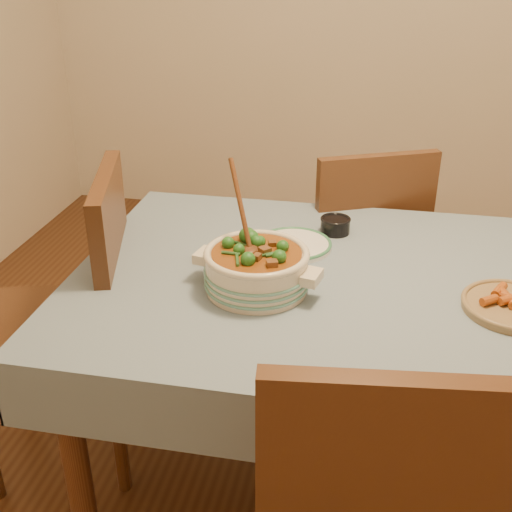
{
  "coord_description": "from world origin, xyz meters",
  "views": [
    {
      "loc": [
        -0.02,
        -1.58,
        1.61
      ],
      "look_at": [
        -0.31,
        -0.09,
        0.85
      ],
      "focal_mm": 45.0,
      "sensor_mm": 36.0,
      "label": 1
    }
  ],
  "objects": [
    {
      "name": "floor",
      "position": [
        0.0,
        0.0,
        0.0
      ],
      "size": [
        4.5,
        4.5,
        0.0
      ],
      "primitive_type": "plane",
      "color": "#462514",
      "rests_on": "ground"
    },
    {
      "name": "dining_table",
      "position": [
        0.0,
        0.0,
        0.66
      ],
      "size": [
        1.68,
        1.08,
        0.76
      ],
      "color": "brown",
      "rests_on": "floor"
    },
    {
      "name": "stew_casserole",
      "position": [
        -0.31,
        -0.1,
        0.83
      ],
      "size": [
        0.36,
        0.32,
        0.33
      ],
      "rotation": [
        0.0,
        0.0,
        -0.22
      ],
      "color": "beige",
      "rests_on": "dining_table"
    },
    {
      "name": "white_plate",
      "position": [
        -0.25,
        0.17,
        0.77
      ],
      "size": [
        0.29,
        0.29,
        0.02
      ],
      "rotation": [
        0.0,
        0.0,
        0.32
      ],
      "color": "white",
      "rests_on": "dining_table"
    },
    {
      "name": "condiment_bowl",
      "position": [
        -0.13,
        0.31,
        0.78
      ],
      "size": [
        0.12,
        0.12,
        0.05
      ],
      "rotation": [
        0.0,
        0.0,
        0.29
      ],
      "color": "black",
      "rests_on": "dining_table"
    },
    {
      "name": "chair_far",
      "position": [
        -0.06,
        0.67,
        0.53
      ],
      "size": [
        0.58,
        0.58,
        0.94
      ],
      "rotation": [
        0.0,
        0.0,
        3.57
      ],
      "color": "brown",
      "rests_on": "floor"
    },
    {
      "name": "chair_left",
      "position": [
        -0.89,
        0.0,
        0.57
      ],
      "size": [
        0.58,
        0.58,
        1.0
      ],
      "rotation": [
        0.0,
        0.0,
        -1.29
      ],
      "color": "brown",
      "rests_on": "floor"
    }
  ]
}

